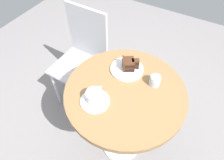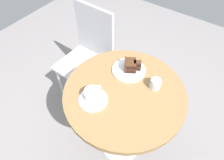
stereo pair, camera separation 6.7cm
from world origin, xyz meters
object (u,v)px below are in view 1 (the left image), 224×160
at_px(napkin, 126,67).
at_px(cafe_chair, 83,53).
at_px(coffee_cup, 94,96).
at_px(teaspoon, 95,94).
at_px(fork, 135,73).
at_px(cake_slice, 129,64).
at_px(sugar_pot, 155,80).
at_px(saucer, 95,101).
at_px(cake_plate, 127,69).

relative_size(napkin, cafe_chair, 0.17).
bearing_deg(coffee_cup, teaspoon, 32.23).
xyz_separation_m(teaspoon, napkin, (0.27, -0.05, -0.01)).
height_order(fork, cafe_chair, cafe_chair).
distance_m(cake_slice, fork, 0.07).
xyz_separation_m(fork, sugar_pot, (-0.01, -0.13, 0.02)).
bearing_deg(cafe_chair, cake_slice, -17.51).
height_order(saucer, teaspoon, teaspoon).
bearing_deg(saucer, cafe_chair, 42.94).
height_order(saucer, cake_slice, cake_slice).
xyz_separation_m(saucer, coffee_cup, (0.00, 0.00, 0.04)).
height_order(cake_plate, sugar_pot, sugar_pot).
distance_m(coffee_cup, fork, 0.29).
relative_size(cake_slice, cafe_chair, 0.12).
relative_size(saucer, sugar_pot, 2.29).
height_order(teaspoon, napkin, teaspoon).
xyz_separation_m(teaspoon, cake_plate, (0.26, -0.07, -0.00)).
distance_m(teaspoon, sugar_pot, 0.34).
height_order(cake_plate, cafe_chair, cafe_chair).
relative_size(coffee_cup, cake_slice, 1.05).
bearing_deg(teaspoon, saucer, -124.11).
bearing_deg(teaspoon, coffee_cup, -125.47).
bearing_deg(cake_slice, teaspoon, 164.47).
bearing_deg(napkin, saucer, 175.10).
relative_size(teaspoon, cake_plate, 0.52).
distance_m(coffee_cup, napkin, 0.31).
xyz_separation_m(coffee_cup, cake_slice, (0.30, -0.05, 0.00)).
bearing_deg(teaspoon, fork, -5.40).
bearing_deg(teaspoon, cake_slice, 6.77).
distance_m(cake_plate, cafe_chair, 0.56).
xyz_separation_m(coffee_cup, teaspoon, (0.03, 0.02, -0.03)).
bearing_deg(coffee_cup, fork, -21.20).
height_order(cake_slice, napkin, cake_slice).
bearing_deg(teaspoon, sugar_pot, -24.96).
bearing_deg(sugar_pot, saucer, 139.69).
distance_m(coffee_cup, cake_plate, 0.29).
relative_size(cake_plate, sugar_pot, 2.92).
bearing_deg(cafe_chair, fork, -18.45).
height_order(coffee_cup, napkin, coffee_cup).
distance_m(cake_plate, napkin, 0.02).
distance_m(fork, sugar_pot, 0.13).
xyz_separation_m(cake_slice, sugar_pot, (-0.03, -0.18, -0.01)).
bearing_deg(saucer, sugar_pot, -40.31).
bearing_deg(fork, coffee_cup, -37.82).
relative_size(teaspoon, napkin, 0.70).
bearing_deg(sugar_pot, coffee_cup, 138.81).
xyz_separation_m(teaspoon, cafe_chair, (0.43, 0.41, -0.23)).
height_order(saucer, coffee_cup, coffee_cup).
height_order(cafe_chair, sugar_pot, cafe_chair).
relative_size(napkin, sugar_pot, 2.17).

